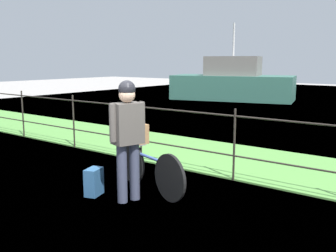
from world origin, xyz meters
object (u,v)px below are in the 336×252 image
Objects in this scene: bicycle_main at (149,168)px; moored_boat_mid at (232,83)px; terrier_dog at (136,119)px; cyclist_person at (128,130)px; wooden_crate at (136,133)px; backpack_on_paving at (94,182)px.

moored_boat_mid is (-5.42, 12.95, 0.45)m from bicycle_main.
terrier_dog is 0.19× the size of cyclist_person.
terrier_dog is at bearing 122.03° from cyclist_person.
wooden_crate is 0.98m from backpack_on_paving.
bicycle_main is at bearing 93.52° from cyclist_person.
moored_boat_mid is at bearing 111.51° from wooden_crate.
bicycle_main is 4.56× the size of wooden_crate.
bicycle_main is at bearing -16.89° from terrier_dog.
moored_boat_mid is (-4.89, 13.57, 0.61)m from backpack_on_paving.
cyclist_person reaches higher than bicycle_main.
wooden_crate is 1.11× the size of terrier_dog.
cyclist_person is (0.39, -0.59, 0.18)m from wooden_crate.
moored_boat_mid reaches higher than terrier_dog.
moored_boat_mid is (-5.06, 12.84, -0.02)m from wooden_crate.
cyclist_person is 4.21× the size of backpack_on_paving.
wooden_crate is 0.06× the size of moored_boat_mid.
cyclist_person reaches higher than wooden_crate.
cyclist_person is (0.03, -0.48, 0.64)m from bicycle_main.
terrier_dog reaches higher than wooden_crate.
moored_boat_mid is at bearing 1.72° from backpack_on_paving.
bicycle_main is at bearing -58.60° from backpack_on_paving.
backpack_on_paving is at bearing -103.24° from wooden_crate.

